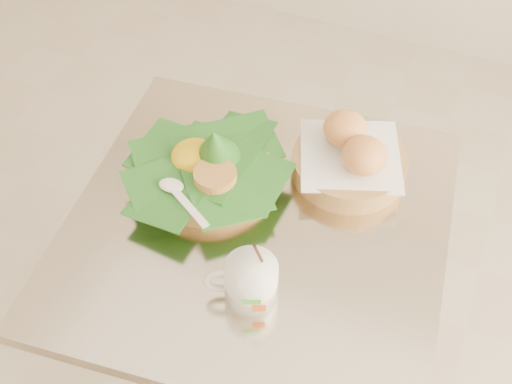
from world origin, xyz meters
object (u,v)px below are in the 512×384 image
at_px(cafe_table, 257,286).
at_px(rice_basket, 209,166).
at_px(coffee_mug, 249,280).
at_px(bread_basket, 351,157).

bearing_deg(cafe_table, rice_basket, 154.22).
relative_size(cafe_table, coffee_mug, 4.92).
xyz_separation_m(cafe_table, rice_basket, (-0.13, 0.06, 0.26)).
xyz_separation_m(bread_basket, coffee_mug, (-0.07, -0.34, 0.00)).
bearing_deg(bread_basket, coffee_mug, -101.88).
relative_size(rice_basket, bread_basket, 1.24).
relative_size(rice_basket, coffee_mug, 1.97).
bearing_deg(coffee_mug, cafe_table, 107.61).
height_order(rice_basket, coffee_mug, same).
bearing_deg(rice_basket, coffee_mug, -50.54).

